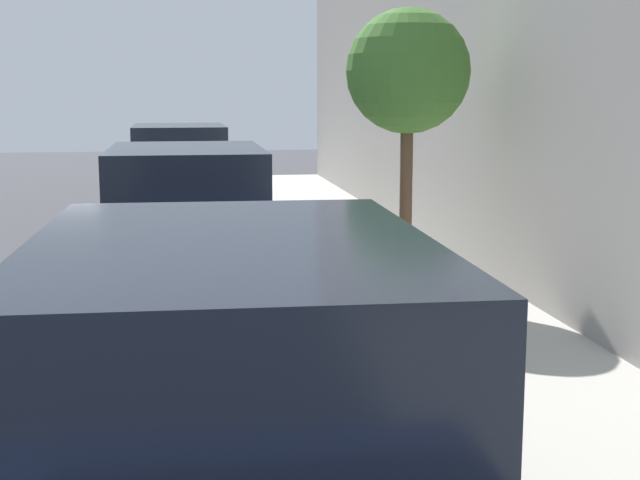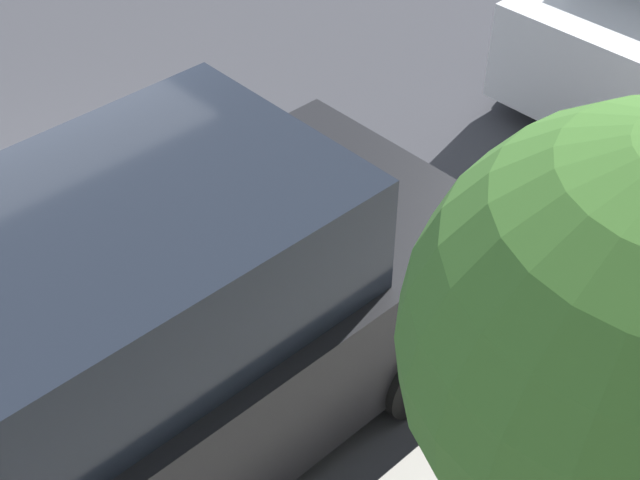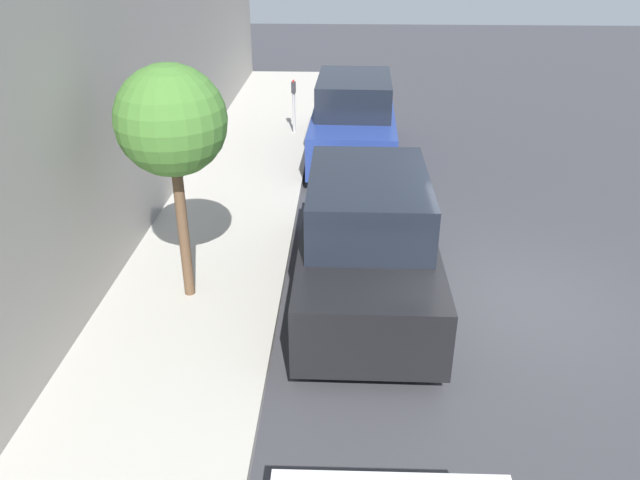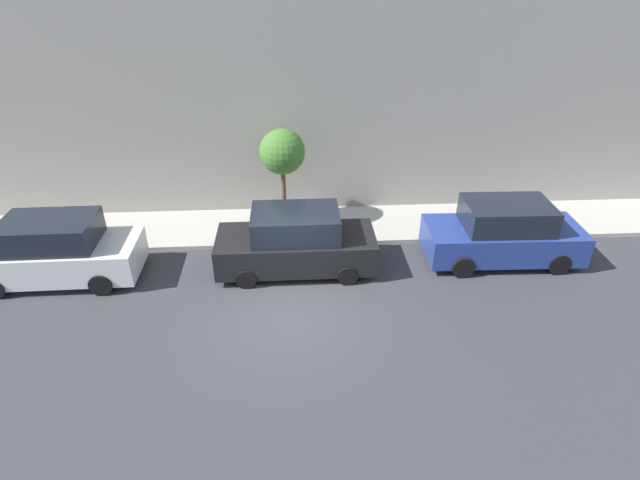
# 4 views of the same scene
# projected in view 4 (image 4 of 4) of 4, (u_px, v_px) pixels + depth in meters

# --- Properties ---
(ground_plane) EXTENTS (60.00, 60.00, 0.00)m
(ground_plane) POSITION_uv_depth(u_px,v_px,m) (290.00, 312.00, 13.69)
(ground_plane) COLOR #38383D
(sidewalk) EXTENTS (2.67, 32.00, 0.15)m
(sidewalk) POSITION_uv_depth(u_px,v_px,m) (289.00, 226.00, 17.83)
(sidewalk) COLOR #B2ADA3
(sidewalk) RESTS_ON ground_plane
(parked_suv_nearest) EXTENTS (2.08, 4.85, 1.98)m
(parked_suv_nearest) POSITION_uv_depth(u_px,v_px,m) (503.00, 234.00, 15.62)
(parked_suv_nearest) COLOR navy
(parked_suv_nearest) RESTS_ON ground_plane
(parked_suv_second) EXTENTS (2.08, 4.80, 1.98)m
(parked_suv_second) POSITION_uv_depth(u_px,v_px,m) (296.00, 242.00, 15.14)
(parked_suv_second) COLOR black
(parked_suv_second) RESTS_ON ground_plane
(parked_suv_third) EXTENTS (2.08, 4.82, 1.98)m
(parked_suv_third) POSITION_uv_depth(u_px,v_px,m) (55.00, 251.00, 14.69)
(parked_suv_third) COLOR silver
(parked_suv_third) RESTS_ON ground_plane
(parking_meter_near) EXTENTS (0.11, 0.15, 1.41)m
(parking_meter_near) POSITION_uv_depth(u_px,v_px,m) (529.00, 208.00, 17.02)
(parking_meter_near) COLOR #ADADB2
(parking_meter_near) RESTS_ON sidewalk
(street_tree) EXTENTS (1.52, 1.52, 3.47)m
(street_tree) POSITION_uv_depth(u_px,v_px,m) (282.00, 152.00, 16.50)
(street_tree) COLOR brown
(street_tree) RESTS_ON sidewalk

